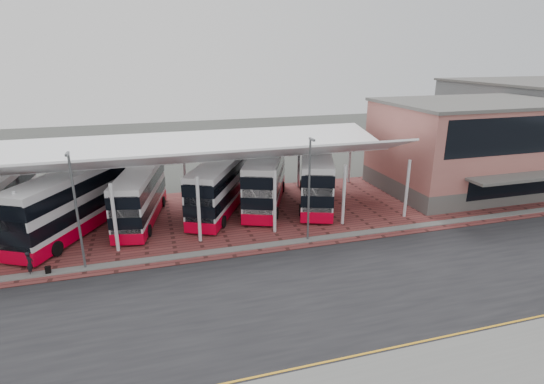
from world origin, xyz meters
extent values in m
plane|color=#3D3F3A|center=(0.00, 0.00, 0.00)|extent=(140.00, 140.00, 0.00)
cube|color=black|center=(0.00, -1.00, 0.01)|extent=(120.00, 14.00, 0.02)
cube|color=brown|center=(2.00, 13.00, 0.03)|extent=(72.00, 16.00, 0.06)
cube|color=#616260|center=(0.00, 6.20, 0.07)|extent=(120.00, 0.80, 0.14)
cube|color=orange|center=(0.00, -7.00, 0.03)|extent=(120.00, 0.12, 0.01)
cube|color=orange|center=(0.00, -6.70, 0.03)|extent=(120.00, 0.12, 0.01)
cylinder|color=silver|center=(-18.00, 8.50, 2.60)|extent=(0.26, 0.26, 5.20)
cylinder|color=silver|center=(-18.00, 19.50, 2.30)|extent=(0.26, 0.26, 4.60)
cylinder|color=silver|center=(-12.00, 8.50, 2.60)|extent=(0.26, 0.26, 5.20)
cylinder|color=silver|center=(-12.00, 19.50, 2.30)|extent=(0.26, 0.26, 4.60)
cylinder|color=silver|center=(-6.00, 8.50, 2.60)|extent=(0.26, 0.26, 5.20)
cylinder|color=silver|center=(-6.00, 19.50, 2.30)|extent=(0.26, 0.26, 4.60)
cylinder|color=silver|center=(0.00, 8.50, 2.60)|extent=(0.26, 0.26, 5.20)
cylinder|color=silver|center=(0.00, 19.50, 2.30)|extent=(0.26, 0.26, 4.60)
cylinder|color=silver|center=(6.00, 8.50, 2.60)|extent=(0.26, 0.26, 5.20)
cylinder|color=silver|center=(6.00, 19.50, 2.30)|extent=(0.26, 0.26, 4.60)
cylinder|color=silver|center=(12.00, 8.50, 2.60)|extent=(0.26, 0.26, 5.20)
cylinder|color=silver|center=(12.00, 19.50, 2.30)|extent=(0.26, 0.26, 4.60)
cube|color=white|center=(-6.00, 10.70, 6.10)|extent=(37.00, 4.95, 1.95)
cube|color=white|center=(-6.00, 16.30, 5.90)|extent=(37.00, 7.12, 1.43)
cube|color=#575652|center=(23.00, 14.00, 0.90)|extent=(18.00, 12.00, 1.80)
cube|color=#AE665E|center=(23.00, 14.00, 5.40)|extent=(18.00, 12.00, 7.20)
cube|color=black|center=(23.00, 8.10, 6.80)|extent=(16.00, 0.25, 3.40)
cube|color=black|center=(23.00, 8.10, 2.10)|extent=(10.00, 0.25, 2.20)
cube|color=#575652|center=(23.00, 7.00, 3.20)|extent=(11.00, 2.40, 0.25)
cube|color=#575652|center=(23.00, 14.00, 9.10)|extent=(18.40, 12.40, 0.30)
cylinder|color=#54575B|center=(-14.00, 6.30, 4.00)|extent=(0.16, 0.16, 8.00)
cube|color=#54575B|center=(-14.00, 6.00, 8.00)|extent=(0.15, 0.90, 0.15)
cylinder|color=#54575B|center=(2.00, 6.30, 4.00)|extent=(0.16, 0.16, 8.00)
cube|color=#54575B|center=(2.00, 6.00, 8.00)|extent=(0.15, 0.90, 0.15)
cube|color=red|center=(-21.01, 14.77, 0.73)|extent=(3.36, 11.55, 0.93)
cube|color=black|center=(-21.01, 14.77, 2.07)|extent=(3.36, 11.55, 0.98)
cylinder|color=black|center=(-19.96, 11.06, 0.58)|extent=(0.36, 1.05, 1.03)
cylinder|color=black|center=(-22.06, 18.48, 0.58)|extent=(0.36, 1.05, 1.03)
cylinder|color=black|center=(-19.49, 18.31, 0.58)|extent=(0.36, 1.05, 1.03)
cube|color=silver|center=(-15.49, 12.90, 2.69)|extent=(8.14, 11.88, 4.70)
cube|color=red|center=(-15.49, 12.90, 0.77)|extent=(8.20, 11.94, 0.98)
cube|color=black|center=(-15.49, 12.90, 2.19)|extent=(8.20, 11.94, 1.04)
cube|color=black|center=(-15.49, 12.90, 3.94)|extent=(8.20, 11.94, 1.04)
cube|color=black|center=(-18.33, 7.66, 2.58)|extent=(2.22, 1.27, 3.94)
cylinder|color=black|center=(-18.53, 10.17, 0.61)|extent=(0.79, 1.11, 1.09)
cylinder|color=black|center=(-16.13, 8.87, 0.61)|extent=(0.79, 1.11, 1.09)
cylinder|color=black|center=(-14.86, 16.94, 0.61)|extent=(0.79, 1.11, 1.09)
cylinder|color=black|center=(-12.46, 15.64, 0.61)|extent=(0.79, 1.11, 1.09)
cube|color=silver|center=(-10.26, 14.08, 2.40)|extent=(4.58, 11.01, 4.20)
cube|color=red|center=(-10.26, 14.08, 0.69)|extent=(4.63, 11.05, 0.88)
cube|color=black|center=(-10.26, 14.08, 1.96)|extent=(4.63, 11.05, 0.93)
cube|color=black|center=(-10.26, 14.08, 3.52)|extent=(4.63, 11.05, 0.93)
cube|color=black|center=(-11.34, 8.87, 2.30)|extent=(2.17, 0.54, 3.51)
cylinder|color=black|center=(-12.15, 10.97, 0.55)|extent=(0.47, 1.01, 0.98)
cylinder|color=black|center=(-9.77, 10.47, 0.55)|extent=(0.47, 1.01, 0.98)
cylinder|color=black|center=(-10.75, 17.69, 0.55)|extent=(0.47, 1.01, 0.98)
cylinder|color=black|center=(-8.36, 17.19, 0.55)|extent=(0.47, 1.01, 0.98)
cube|color=silver|center=(-3.34, 14.42, 2.55)|extent=(7.45, 11.34, 4.46)
cube|color=red|center=(-3.34, 14.42, 0.73)|extent=(7.51, 11.40, 0.93)
cube|color=black|center=(-3.34, 14.42, 2.08)|extent=(7.51, 11.40, 0.98)
cube|color=black|center=(-3.34, 14.42, 3.74)|extent=(7.51, 11.40, 0.98)
cube|color=black|center=(-5.89, 9.38, 2.44)|extent=(2.13, 1.14, 3.73)
cylinder|color=black|center=(-6.14, 11.75, 0.58)|extent=(0.73, 1.06, 1.04)
cylinder|color=black|center=(-3.83, 10.58, 0.58)|extent=(0.73, 1.06, 1.04)
cylinder|color=black|center=(-2.85, 18.26, 0.58)|extent=(0.73, 1.06, 1.04)
cylinder|color=black|center=(-0.54, 17.09, 0.58)|extent=(0.73, 1.06, 1.04)
cube|color=silver|center=(1.12, 15.15, 2.66)|extent=(7.02, 12.05, 4.66)
cube|color=red|center=(1.12, 15.15, 0.76)|extent=(7.07, 12.10, 0.97)
cube|color=black|center=(1.12, 15.15, 2.17)|extent=(7.07, 12.10, 1.03)
cube|color=black|center=(1.12, 15.15, 3.90)|extent=(7.07, 12.10, 1.03)
cube|color=black|center=(-1.12, 9.69, 2.55)|extent=(2.30, 1.02, 3.90)
cylinder|color=black|center=(-1.58, 12.13, 0.60)|extent=(0.69, 1.12, 1.08)
cylinder|color=black|center=(0.93, 11.11, 0.60)|extent=(0.69, 1.12, 1.08)
cylinder|color=black|center=(1.31, 19.19, 0.60)|extent=(0.69, 1.12, 1.08)
cylinder|color=black|center=(3.81, 18.16, 0.60)|extent=(0.69, 1.12, 1.08)
cube|color=silver|center=(5.83, 14.25, 2.65)|extent=(6.72, 12.05, 4.64)
cube|color=red|center=(5.83, 14.25, 0.76)|extent=(6.77, 12.10, 0.97)
cube|color=black|center=(5.83, 14.25, 2.16)|extent=(6.77, 12.10, 1.02)
cube|color=black|center=(5.83, 14.25, 3.89)|extent=(6.77, 12.10, 1.02)
cube|color=black|center=(3.75, 8.76, 2.54)|extent=(2.31, 0.96, 3.88)
cylinder|color=black|center=(3.23, 11.18, 0.60)|extent=(0.66, 1.12, 1.08)
cylinder|color=black|center=(5.75, 10.23, 0.60)|extent=(0.66, 1.12, 1.08)
cylinder|color=black|center=(5.91, 18.28, 0.60)|extent=(0.66, 1.12, 1.08)
cylinder|color=black|center=(8.43, 17.33, 0.60)|extent=(0.66, 1.12, 1.08)
imported|color=black|center=(-17.28, 6.41, 0.86)|extent=(0.40, 0.60, 1.60)
cube|color=black|center=(-16.22, 6.11, 0.34)|extent=(0.33, 0.23, 0.56)
camera|label=1|loc=(-9.19, -21.73, 13.88)|focal=28.00mm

